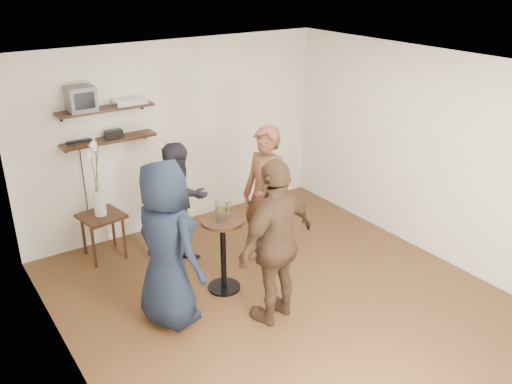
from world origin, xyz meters
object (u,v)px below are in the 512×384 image
Objects in this scene: person_plaid at (266,197)px; radio at (114,134)px; drinks_table at (223,245)px; person_navy at (167,245)px; person_dark at (181,206)px; person_brown at (277,242)px; crt_monitor at (81,99)px; dvd_deck at (130,102)px; side_table at (102,222)px.

radio is at bearing -157.97° from person_plaid.
drinks_table is 0.85m from person_navy.
person_brown reaches higher than person_dark.
crt_monitor reaches higher than person_navy.
dvd_deck is at bearing -93.41° from person_brown.
radio is 2.10m from person_plaid.
person_dark is at bearing -68.73° from radio.
crt_monitor is 0.61m from radio.
crt_monitor is 2.98m from person_brown.
side_table is 1.75m from person_navy.
side_table is at bearing -92.37° from crt_monitor.
drinks_table is (0.51, -1.78, -0.94)m from radio.
dvd_deck is at bearing -28.17° from person_navy.
person_plaid is at bearing 17.27° from drinks_table.
person_navy is (0.12, -1.70, 0.40)m from side_table.
dvd_deck reaches higher than drinks_table.
dvd_deck is 0.67× the size of side_table.
person_navy is at bearing -86.12° from side_table.
person_brown is at bearing -64.97° from side_table.
person_brown is at bearing -135.28° from person_navy.
person_plaid is 1.12× the size of person_dark.
dvd_deck is 1.82× the size of radio.
person_dark reaches higher than drinks_table.
person_brown is at bearing -46.97° from person_plaid.
drinks_table is (0.87, -1.78, -1.44)m from crt_monitor.
dvd_deck is 1.56m from side_table.
person_brown is (0.31, -1.55, 0.10)m from person_dark.
dvd_deck reaches higher than person_navy.
crt_monitor reaches higher than person_dark.
person_navy reaches higher than radio.
dvd_deck reaches higher than person_dark.
drinks_table is at bearing -63.99° from crt_monitor.
person_brown is at bearing -74.74° from radio.
dvd_deck reaches higher than person_brown.
drinks_table is 0.50× the size of person_brown.
radio is 0.12× the size of person_navy.
crt_monitor is at bearing 117.66° from person_dark.
drinks_table is 0.50× the size of person_navy.
person_plaid reaches higher than drinks_table.
crt_monitor is 0.80× the size of dvd_deck.
crt_monitor is 0.54× the size of side_table.
person_plaid is at bearing -40.86° from person_dark.
person_dark reaches higher than radio.
drinks_table is 0.85m from person_plaid.
dvd_deck is (0.61, 0.00, -0.12)m from crt_monitor.
drinks_table is (0.88, -1.51, 0.08)m from side_table.
person_plaid is (1.27, -1.55, -0.63)m from radio.
person_brown reaches higher than side_table.
drinks_table is at bearing -73.92° from radio.
radio is at bearing 106.08° from drinks_table.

